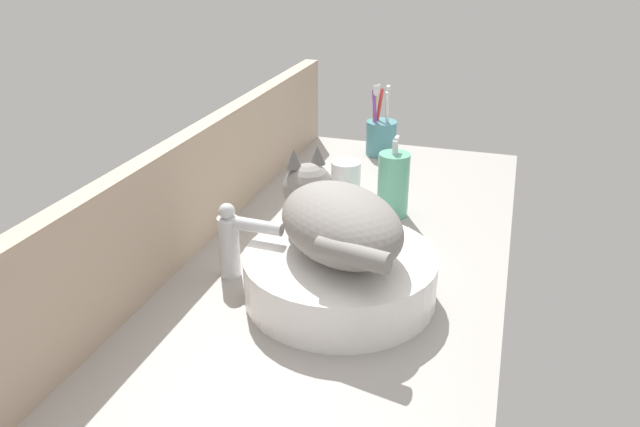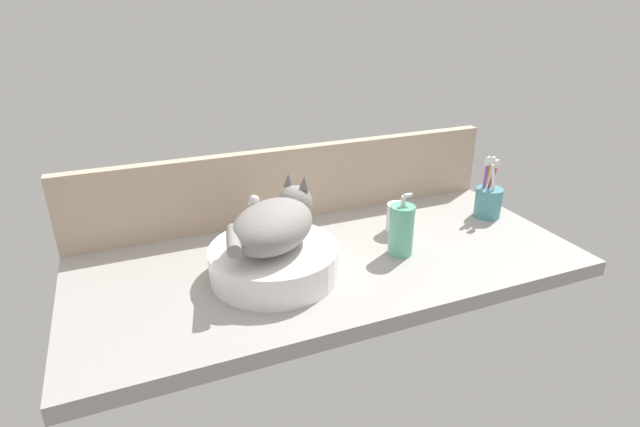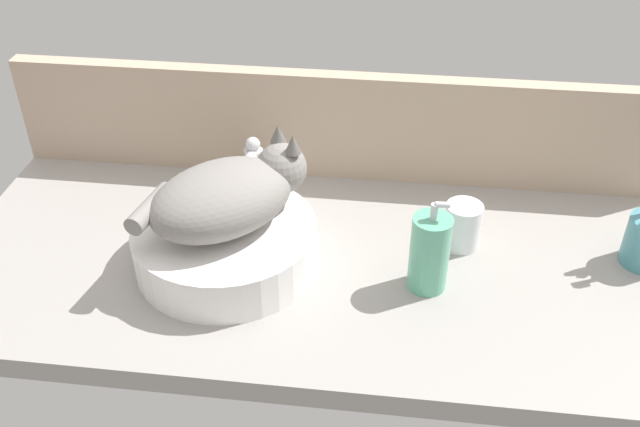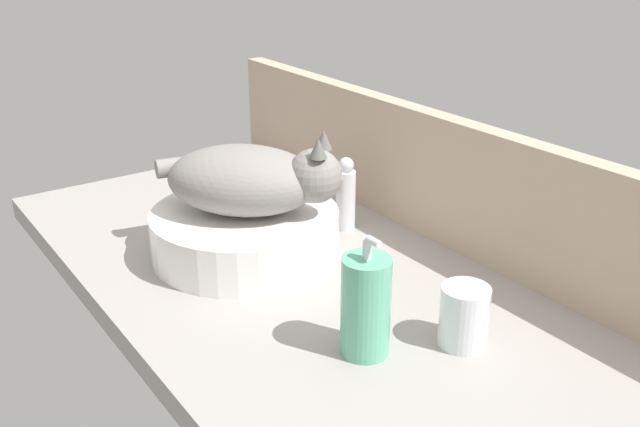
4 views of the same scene
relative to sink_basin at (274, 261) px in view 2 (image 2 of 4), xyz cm
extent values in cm
cube|color=#9E9993|center=(15.97, 3.50, -5.93)|extent=(130.42, 59.35, 4.00)
cube|color=tan|center=(15.97, 31.37, 7.09)|extent=(130.42, 3.60, 22.05)
cylinder|color=white|center=(0.00, 0.00, 0.00)|extent=(31.25, 31.25, 7.87)
ellipsoid|color=gray|center=(0.00, 0.00, 9.43)|extent=(29.82, 29.56, 11.00)
sphere|color=gray|center=(8.59, 8.20, 10.93)|extent=(8.80, 8.80, 8.80)
cone|color=#635F5B|center=(7.79, 10.48, 16.33)|extent=(2.80, 2.80, 3.20)
cone|color=#635F5B|center=(10.83, 7.30, 16.33)|extent=(2.80, 2.80, 3.20)
cylinder|color=gray|center=(-10.33, -4.57, 9.93)|extent=(5.41, 11.42, 3.20)
cylinder|color=silver|center=(1.10, 20.12, 1.57)|extent=(3.60, 3.60, 11.00)
cylinder|color=silver|center=(0.83, 15.13, 6.47)|extent=(2.74, 10.11, 2.20)
sphere|color=silver|center=(1.10, 20.12, 8.27)|extent=(2.80, 2.80, 2.80)
cylinder|color=#60B793|center=(34.25, -1.74, 2.87)|extent=(6.49, 6.49, 13.60)
cylinder|color=silver|center=(34.25, -1.74, 11.06)|extent=(1.20, 1.20, 2.80)
cylinder|color=silver|center=(35.45, -1.74, 12.46)|extent=(2.20, 1.00, 1.00)
cylinder|color=teal|center=(71.56, 8.93, 0.59)|extent=(7.99, 7.99, 9.06)
cylinder|color=purple|center=(70.34, 10.40, 4.97)|extent=(3.31, 2.88, 16.94)
cube|color=white|center=(70.34, 10.40, 13.47)|extent=(1.54, 1.08, 2.62)
cylinder|color=yellow|center=(71.09, 10.89, 4.97)|extent=(4.23, 1.70, 16.87)
cube|color=white|center=(71.09, 10.89, 13.47)|extent=(1.65, 0.91, 2.62)
cylinder|color=#D13838|center=(72.26, 10.34, 4.97)|extent=(3.99, 2.43, 16.89)
cube|color=white|center=(72.26, 10.34, 13.47)|extent=(1.63, 1.01, 2.64)
cylinder|color=white|center=(71.56, 7.53, 4.97)|extent=(3.82, 0.90, 16.90)
cube|color=white|center=(71.56, 7.53, 13.47)|extent=(1.60, 0.80, 2.57)
cylinder|color=white|center=(40.30, 10.07, 0.30)|extent=(6.55, 6.55, 8.47)
cylinder|color=silver|center=(40.30, 10.07, -1.78)|extent=(5.77, 5.77, 4.31)
camera|label=1|loc=(-84.62, -23.22, 51.47)|focal=35.00mm
camera|label=2|loc=(-29.99, -101.70, 59.65)|focal=28.00mm
camera|label=3|loc=(27.62, -93.21, 74.85)|focal=40.00mm
camera|label=4|loc=(95.57, -52.19, 49.35)|focal=40.00mm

